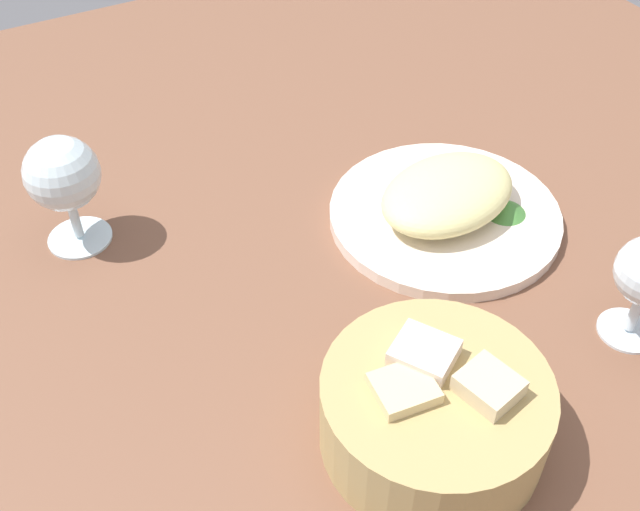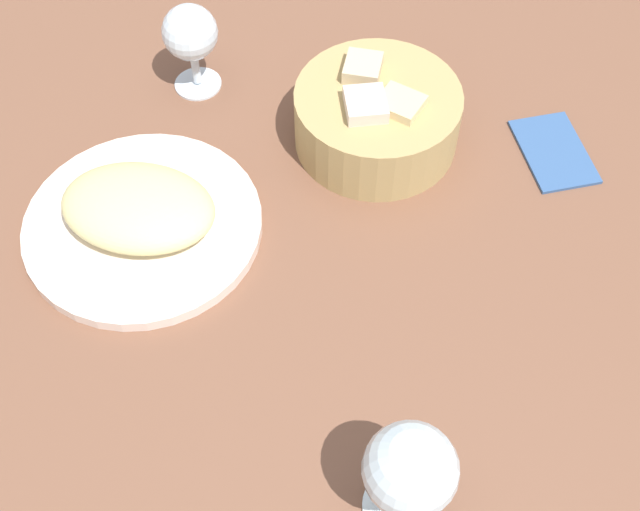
# 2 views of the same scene
# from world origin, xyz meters

# --- Properties ---
(ground_plane) EXTENTS (1.40, 1.40, 0.02)m
(ground_plane) POSITION_xyz_m (0.00, 0.00, -0.01)
(ground_plane) COLOR brown
(plate) EXTENTS (0.25, 0.25, 0.01)m
(plate) POSITION_xyz_m (-0.13, -0.02, 0.01)
(plate) COLOR #F3E1D1
(plate) RESTS_ON ground_plane
(omelette) EXTENTS (0.18, 0.15, 0.05)m
(omelette) POSITION_xyz_m (-0.13, -0.02, 0.04)
(omelette) COLOR beige
(omelette) RESTS_ON plate
(lettuce_garnish) EXTENTS (0.04, 0.04, 0.02)m
(lettuce_garnish) POSITION_xyz_m (-0.18, 0.01, 0.02)
(lettuce_garnish) COLOR #45853A
(lettuce_garnish) RESTS_ON plate
(bread_basket) EXTENTS (0.18, 0.18, 0.09)m
(bread_basket) POSITION_xyz_m (0.04, 0.20, 0.04)
(bread_basket) COLOR tan
(bread_basket) RESTS_ON ground_plane
(wine_glass_near) EXTENTS (0.08, 0.08, 0.12)m
(wine_glass_near) POSITION_xyz_m (0.23, -0.18, 0.08)
(wine_glass_near) COLOR silver
(wine_glass_near) RESTS_ON ground_plane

